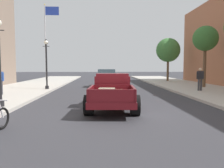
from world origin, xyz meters
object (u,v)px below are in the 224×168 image
(car_background_tan, at_px, (106,79))
(street_tree_second, at_px, (205,39))
(street_tree_third, at_px, (168,50))
(pedestrian_sidewalk_right, at_px, (200,78))
(hotrod_truck_maroon, at_px, (112,91))
(street_lamp_far, at_px, (46,60))
(pedestrian_sidewalk_left, at_px, (0,80))
(flagpole, at_px, (47,34))

(car_background_tan, bearing_deg, street_tree_second, -13.64)
(car_background_tan, relative_size, street_tree_third, 0.84)
(pedestrian_sidewalk_right, bearing_deg, street_tree_second, 60.61)
(hotrod_truck_maroon, bearing_deg, street_lamp_far, 122.42)
(car_background_tan, distance_m, pedestrian_sidewalk_left, 9.43)
(street_lamp_far, relative_size, street_tree_third, 0.75)
(pedestrian_sidewalk_left, bearing_deg, street_lamp_far, 59.83)
(pedestrian_sidewalk_right, bearing_deg, flagpole, 138.91)
(pedestrian_sidewalk_right, relative_size, street_lamp_far, 0.43)
(pedestrian_sidewalk_left, bearing_deg, car_background_tan, 44.54)
(pedestrian_sidewalk_left, xyz_separation_m, street_lamp_far, (2.03, 3.50, 1.30))
(pedestrian_sidewalk_left, xyz_separation_m, street_tree_second, (14.99, 4.61, 3.10))
(street_tree_third, bearing_deg, hotrod_truck_maroon, -113.98)
(hotrod_truck_maroon, distance_m, street_tree_second, 12.36)
(pedestrian_sidewalk_left, relative_size, pedestrian_sidewalk_right, 1.00)
(hotrod_truck_maroon, height_order, street_lamp_far, street_lamp_far)
(hotrod_truck_maroon, height_order, pedestrian_sidewalk_left, pedestrian_sidewalk_left)
(pedestrian_sidewalk_right, bearing_deg, street_tree_third, 85.45)
(car_background_tan, xyz_separation_m, flagpole, (-6.95, 7.01, 5.00))
(street_lamp_far, height_order, street_tree_second, street_tree_second)
(street_tree_third, bearing_deg, street_lamp_far, -142.65)
(hotrod_truck_maroon, relative_size, car_background_tan, 1.16)
(hotrod_truck_maroon, distance_m, street_tree_third, 18.66)
(street_lamp_far, height_order, flagpole, flagpole)
(hotrod_truck_maroon, xyz_separation_m, pedestrian_sidewalk_right, (6.60, 5.73, 0.33))
(street_tree_second, distance_m, street_tree_third, 8.27)
(pedestrian_sidewalk_left, height_order, flagpole, flagpole)
(pedestrian_sidewalk_left, height_order, pedestrian_sidewalk_right, same)
(street_tree_third, bearing_deg, pedestrian_sidewalk_left, -138.02)
(car_background_tan, distance_m, flagpole, 11.07)
(pedestrian_sidewalk_right, bearing_deg, pedestrian_sidewalk_left, -172.56)
(pedestrian_sidewalk_left, height_order, street_lamp_far, street_lamp_far)
(car_background_tan, distance_m, street_tree_third, 10.25)
(street_lamp_far, xyz_separation_m, street_tree_second, (12.96, 1.11, 1.80))
(pedestrian_sidewalk_left, distance_m, street_tree_second, 15.99)
(street_tree_third, bearing_deg, car_background_tan, -140.49)
(flagpole, bearing_deg, street_lamp_far, -77.36)
(pedestrian_sidewalk_left, relative_size, street_tree_third, 0.32)
(car_background_tan, height_order, flagpole, flagpole)
(hotrod_truck_maroon, distance_m, pedestrian_sidewalk_left, 7.87)
(pedestrian_sidewalk_left, bearing_deg, pedestrian_sidewalk_right, 7.44)
(car_background_tan, distance_m, street_tree_second, 9.17)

